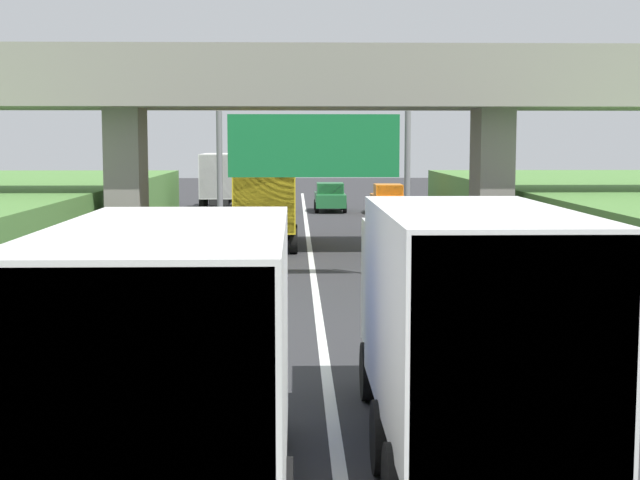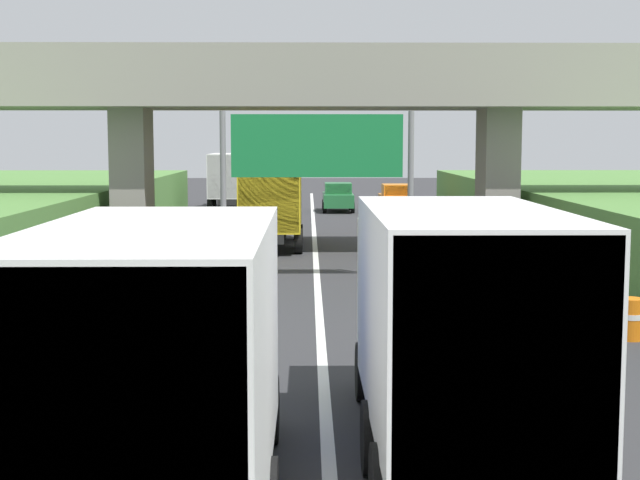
{
  "view_description": "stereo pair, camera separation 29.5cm",
  "coord_description": "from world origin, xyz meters",
  "px_view_note": "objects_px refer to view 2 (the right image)",
  "views": [
    {
      "loc": [
        -0.56,
        -3.81,
        4.29
      ],
      "look_at": [
        0.0,
        17.21,
        2.0
      ],
      "focal_mm": 51.95,
      "sensor_mm": 36.0,
      "label": 1
    },
    {
      "loc": [
        -0.27,
        -3.82,
        4.29
      ],
      "look_at": [
        0.0,
        17.21,
        2.0
      ],
      "focal_mm": 51.95,
      "sensor_mm": 36.0,
      "label": 2
    }
  ],
  "objects_px": {
    "truck_blue": "(168,355)",
    "construction_barrel_3": "(562,281)",
    "truck_silver": "(231,178)",
    "construction_barrel_5": "(483,240)",
    "car_orange": "(396,199)",
    "construction_barrel_4": "(521,257)",
    "construction_barrel_2": "(630,319)",
    "truck_white": "(451,317)",
    "car_green": "(338,197)",
    "overhead_highway_sign": "(317,156)",
    "truck_yellow": "(272,199)"
  },
  "relations": [
    {
      "from": "overhead_highway_sign",
      "to": "truck_white",
      "type": "relative_size",
      "value": 0.81
    },
    {
      "from": "truck_silver",
      "to": "construction_barrel_2",
      "type": "height_order",
      "value": "truck_silver"
    },
    {
      "from": "car_green",
      "to": "construction_barrel_5",
      "type": "xyz_separation_m",
      "value": [
        4.94,
        -19.94,
        -0.4
      ]
    },
    {
      "from": "truck_white",
      "to": "car_green",
      "type": "relative_size",
      "value": 1.78
    },
    {
      "from": "car_orange",
      "to": "construction_barrel_4",
      "type": "bearing_deg",
      "value": -85.37
    },
    {
      "from": "truck_yellow",
      "to": "car_orange",
      "type": "distance_m",
      "value": 17.72
    },
    {
      "from": "car_green",
      "to": "truck_silver",
      "type": "bearing_deg",
      "value": 164.47
    },
    {
      "from": "car_orange",
      "to": "construction_barrel_2",
      "type": "bearing_deg",
      "value": -86.89
    },
    {
      "from": "construction_barrel_2",
      "to": "construction_barrel_3",
      "type": "xyz_separation_m",
      "value": [
        -0.04,
        5.26,
        0.0
      ]
    },
    {
      "from": "truck_yellow",
      "to": "truck_silver",
      "type": "bearing_deg",
      "value": 99.3
    },
    {
      "from": "car_green",
      "to": "construction_barrel_3",
      "type": "relative_size",
      "value": 4.56
    },
    {
      "from": "construction_barrel_3",
      "to": "construction_barrel_5",
      "type": "distance_m",
      "value": 10.52
    },
    {
      "from": "truck_white",
      "to": "overhead_highway_sign",
      "type": "bearing_deg",
      "value": 95.84
    },
    {
      "from": "truck_silver",
      "to": "construction_barrel_4",
      "type": "relative_size",
      "value": 8.11
    },
    {
      "from": "truck_yellow",
      "to": "construction_barrel_3",
      "type": "height_order",
      "value": "truck_yellow"
    },
    {
      "from": "construction_barrel_3",
      "to": "construction_barrel_4",
      "type": "relative_size",
      "value": 1.0
    },
    {
      "from": "construction_barrel_3",
      "to": "construction_barrel_4",
      "type": "distance_m",
      "value": 5.26
    },
    {
      "from": "car_green",
      "to": "overhead_highway_sign",
      "type": "bearing_deg",
      "value": -93.2
    },
    {
      "from": "truck_yellow",
      "to": "construction_barrel_2",
      "type": "distance_m",
      "value": 19.4
    },
    {
      "from": "truck_silver",
      "to": "car_green",
      "type": "height_order",
      "value": "truck_silver"
    },
    {
      "from": "truck_white",
      "to": "car_orange",
      "type": "height_order",
      "value": "truck_white"
    },
    {
      "from": "overhead_highway_sign",
      "to": "construction_barrel_4",
      "type": "distance_m",
      "value": 7.72
    },
    {
      "from": "truck_yellow",
      "to": "truck_blue",
      "type": "distance_m",
      "value": 26.95
    },
    {
      "from": "overhead_highway_sign",
      "to": "construction_barrel_2",
      "type": "distance_m",
      "value": 11.39
    },
    {
      "from": "truck_blue",
      "to": "car_orange",
      "type": "bearing_deg",
      "value": 81.32
    },
    {
      "from": "construction_barrel_2",
      "to": "construction_barrel_4",
      "type": "distance_m",
      "value": 10.52
    },
    {
      "from": "overhead_highway_sign",
      "to": "car_orange",
      "type": "height_order",
      "value": "overhead_highway_sign"
    },
    {
      "from": "car_orange",
      "to": "construction_barrel_5",
      "type": "xyz_separation_m",
      "value": [
        1.64,
        -18.1,
        -0.4
      ]
    },
    {
      "from": "car_green",
      "to": "construction_barrel_4",
      "type": "height_order",
      "value": "car_green"
    },
    {
      "from": "truck_silver",
      "to": "construction_barrel_2",
      "type": "bearing_deg",
      "value": -72.76
    },
    {
      "from": "overhead_highway_sign",
      "to": "truck_silver",
      "type": "bearing_deg",
      "value": 99.81
    },
    {
      "from": "truck_silver",
      "to": "construction_barrel_5",
      "type": "relative_size",
      "value": 8.11
    },
    {
      "from": "construction_barrel_4",
      "to": "construction_barrel_2",
      "type": "bearing_deg",
      "value": -90.28
    },
    {
      "from": "construction_barrel_2",
      "to": "construction_barrel_4",
      "type": "height_order",
      "value": "same"
    },
    {
      "from": "construction_barrel_5",
      "to": "construction_barrel_4",
      "type": "bearing_deg",
      "value": -87.27
    },
    {
      "from": "construction_barrel_4",
      "to": "construction_barrel_3",
      "type": "bearing_deg",
      "value": -90.96
    },
    {
      "from": "car_orange",
      "to": "truck_blue",
      "type": "bearing_deg",
      "value": -98.68
    },
    {
      "from": "truck_white",
      "to": "construction_barrel_2",
      "type": "relative_size",
      "value": 8.11
    },
    {
      "from": "truck_white",
      "to": "truck_blue",
      "type": "bearing_deg",
      "value": -148.32
    },
    {
      "from": "truck_blue",
      "to": "construction_barrel_3",
      "type": "relative_size",
      "value": 8.11
    },
    {
      "from": "truck_blue",
      "to": "truck_silver",
      "type": "xyz_separation_m",
      "value": [
        -3.18,
        47.04,
        0.0
      ]
    },
    {
      "from": "truck_yellow",
      "to": "car_orange",
      "type": "height_order",
      "value": "truck_yellow"
    },
    {
      "from": "construction_barrel_5",
      "to": "construction_barrel_3",
      "type": "bearing_deg",
      "value": -89.11
    },
    {
      "from": "truck_yellow",
      "to": "construction_barrel_4",
      "type": "relative_size",
      "value": 8.11
    },
    {
      "from": "car_green",
      "to": "construction_barrel_5",
      "type": "distance_m",
      "value": 20.54
    },
    {
      "from": "truck_silver",
      "to": "construction_barrel_4",
      "type": "bearing_deg",
      "value": -66.58
    },
    {
      "from": "truck_blue",
      "to": "construction_barrel_5",
      "type": "height_order",
      "value": "truck_blue"
    },
    {
      "from": "truck_yellow",
      "to": "construction_barrel_3",
      "type": "distance_m",
      "value": 14.83
    },
    {
      "from": "truck_blue",
      "to": "construction_barrel_3",
      "type": "bearing_deg",
      "value": 60.28
    },
    {
      "from": "truck_white",
      "to": "truck_silver",
      "type": "relative_size",
      "value": 1.0
    }
  ]
}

